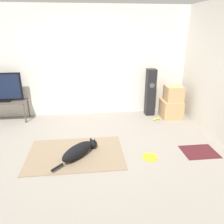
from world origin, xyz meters
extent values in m
plane|color=gray|center=(0.00, 0.00, 0.00)|extent=(12.00, 12.00, 0.00)
cube|color=silver|center=(0.00, 2.10, 1.27)|extent=(8.00, 0.06, 2.55)
cube|color=#847056|center=(-0.09, 0.13, 0.01)|extent=(1.63, 1.12, 0.01)
ellipsoid|color=black|center=(-0.05, 0.00, 0.13)|extent=(0.60, 0.63, 0.24)
sphere|color=black|center=(0.21, 0.28, 0.09)|extent=(0.16, 0.16, 0.16)
cone|color=black|center=(0.18, 0.31, 0.18)|extent=(0.05, 0.05, 0.07)
cone|color=black|center=(0.24, 0.25, 0.18)|extent=(0.05, 0.05, 0.07)
cylinder|color=black|center=(-0.35, -0.32, 0.06)|extent=(0.18, 0.19, 0.04)
cylinder|color=yellow|center=(1.15, -0.13, 0.01)|extent=(0.25, 0.25, 0.02)
torus|color=yellow|center=(1.15, -0.13, 0.02)|extent=(0.25, 0.25, 0.02)
cube|color=tan|center=(2.15, 1.59, 0.21)|extent=(0.46, 0.47, 0.43)
cube|color=tan|center=(2.17, 1.58, 0.60)|extent=(0.39, 0.39, 0.35)
cube|color=black|center=(1.68, 1.83, 0.57)|extent=(0.22, 0.22, 1.14)
cylinder|color=#4C4C51|center=(1.68, 1.72, 0.77)|extent=(0.12, 0.00, 0.12)
cube|color=brown|center=(-1.74, 1.81, 0.47)|extent=(0.96, 0.42, 0.02)
cylinder|color=brown|center=(-1.29, 1.63, 0.23)|extent=(0.04, 0.04, 0.46)
cylinder|color=brown|center=(-1.29, 2.00, 0.23)|extent=(0.04, 0.04, 0.46)
cube|color=black|center=(-1.74, 1.81, 0.49)|extent=(0.30, 0.20, 0.03)
cube|color=black|center=(-1.74, 1.82, 0.82)|extent=(0.84, 0.04, 0.62)
cube|color=#141E38|center=(-1.74, 1.80, 0.82)|extent=(0.78, 0.01, 0.56)
sphere|color=#C6E033|center=(1.70, 1.40, 0.03)|extent=(0.07, 0.07, 0.07)
sphere|color=#C6E033|center=(1.79, 1.44, 0.03)|extent=(0.07, 0.07, 0.07)
cube|color=#47191E|center=(2.07, -0.04, 0.00)|extent=(0.59, 0.48, 0.01)
camera|label=1|loc=(0.16, -3.19, 2.03)|focal=35.00mm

